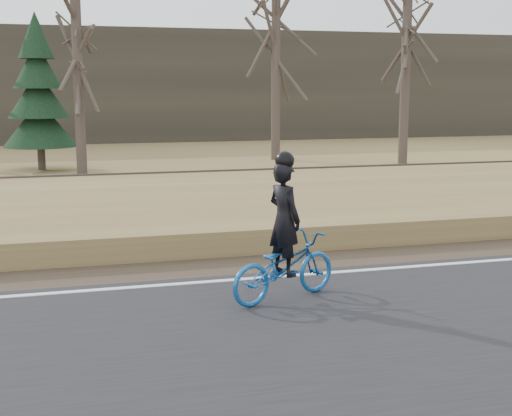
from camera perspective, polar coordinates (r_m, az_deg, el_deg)
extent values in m
plane|color=olive|center=(10.66, -1.84, -6.40)|extent=(120.00, 120.00, 0.00)
cube|color=black|center=(8.37, 2.31, -10.77)|extent=(120.00, 6.00, 0.06)
cube|color=silver|center=(10.83, -2.10, -5.78)|extent=(120.00, 0.12, 0.01)
cube|color=#473A2B|center=(11.79, -3.24, -4.74)|extent=(120.00, 1.60, 0.04)
cube|color=olive|center=(14.62, -5.77, -1.14)|extent=(120.00, 5.00, 0.44)
cube|color=slate|center=(18.32, -7.82, 1.04)|extent=(120.00, 3.00, 0.45)
cube|color=black|center=(18.28, -7.84, 1.95)|extent=(120.00, 2.40, 0.14)
cube|color=brown|center=(17.55, -7.53, 2.12)|extent=(120.00, 0.07, 0.15)
cube|color=brown|center=(18.97, -8.15, 2.66)|extent=(120.00, 0.07, 0.15)
cube|color=#383328|center=(40.03, -12.29, 9.54)|extent=(120.00, 4.00, 6.00)
imported|color=#1757A0|center=(9.79, 2.25, -4.72)|extent=(1.84, 1.22, 0.92)
imported|color=black|center=(9.65, 2.28, -0.89)|extent=(0.56, 0.66, 1.55)
sphere|color=black|center=(9.54, 2.31, 3.80)|extent=(0.26, 0.26, 0.26)
cylinder|color=#4C4038|center=(24.87, -14.01, 9.50)|extent=(0.36, 0.36, 5.98)
cylinder|color=#4C4038|center=(29.16, 1.60, 12.20)|extent=(0.36, 0.36, 8.46)
cylinder|color=#4C4038|center=(28.09, 11.86, 10.41)|extent=(0.36, 0.36, 6.81)
cylinder|color=#4C4038|center=(26.67, -16.79, 4.13)|extent=(0.28, 0.28, 1.12)
cone|color=#16311D|center=(26.59, -16.91, 6.48)|extent=(2.60, 2.60, 1.63)
cone|color=#16311D|center=(26.56, -17.02, 8.68)|extent=(2.15, 2.15, 1.63)
cone|color=#16311D|center=(26.57, -17.13, 10.89)|extent=(1.70, 1.70, 1.63)
cone|color=#16311D|center=(26.62, -17.24, 13.10)|extent=(1.25, 1.25, 1.63)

